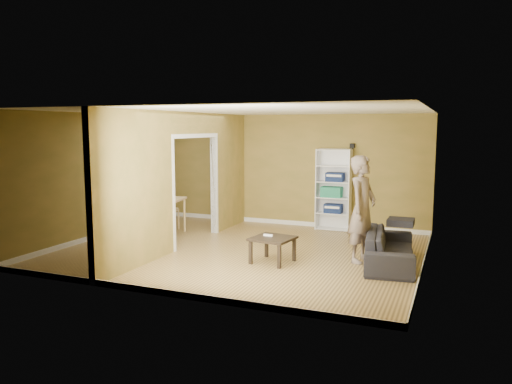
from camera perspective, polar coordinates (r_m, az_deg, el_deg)
room_shell at (r=9.23m, az=-1.62°, el=1.14°), size 6.50×6.50×6.50m
partition at (r=9.77m, az=-8.08°, el=1.42°), size 0.22×5.50×2.60m
wall_speaker at (r=11.31m, az=10.94°, el=5.21°), size 0.10×0.10×0.10m
sofa at (r=8.74m, az=15.10°, el=-5.62°), size 2.06×1.07×0.75m
person at (r=8.70m, az=12.07°, el=-0.89°), size 0.90×0.78×2.15m
bookshelf at (r=11.38m, az=8.91°, el=0.28°), size 0.77×0.34×1.83m
paper_box_navy_a at (r=11.40m, az=8.82°, el=-1.87°), size 0.39×0.26×0.20m
paper_box_teal at (r=11.36m, az=8.63°, el=0.01°), size 0.46×0.30×0.23m
paper_box_navy_b at (r=11.30m, az=9.02°, el=1.70°), size 0.39×0.25×0.20m
coffee_table at (r=8.57m, az=1.92°, el=-5.64°), size 0.66×0.66×0.44m
game_controller at (r=8.65m, az=1.40°, el=-4.95°), size 0.16×0.04×0.03m
dining_table at (r=11.02m, az=-11.67°, el=-1.11°), size 1.25×0.84×0.78m
chair_left at (r=11.45m, az=-14.80°, el=-1.87°), size 0.55×0.55×1.02m
chair_near at (r=10.57m, az=-12.67°, el=-2.85°), size 0.48×0.48×0.92m
chair_far at (r=11.46m, az=-9.94°, el=-1.82°), size 0.51×0.51×0.99m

